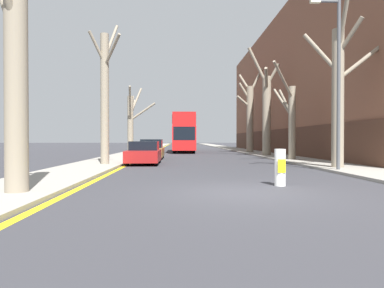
{
  "coord_description": "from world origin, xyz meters",
  "views": [
    {
      "loc": [
        -1.8,
        -9.43,
        1.48
      ],
      "look_at": [
        -0.48,
        25.4,
        1.03
      ],
      "focal_mm": 32.0,
      "sensor_mm": 36.0,
      "label": 1
    }
  ],
  "objects_px": {
    "traffic_bollard": "(280,167)",
    "street_tree_right_2": "(266,111)",
    "street_tree_left_1": "(105,95)",
    "street_tree_left_2": "(131,121)",
    "double_decker_bus": "(184,131)",
    "parked_car_0": "(144,153)",
    "lamp_post": "(337,75)",
    "street_tree_left_0": "(13,45)",
    "street_tree_right_3": "(250,115)",
    "street_tree_right_0": "(339,91)",
    "parked_car_1": "(152,150)",
    "street_tree_right_1": "(291,119)"
  },
  "relations": [
    {
      "from": "parked_car_1",
      "to": "double_decker_bus",
      "type": "bearing_deg",
      "value": 79.39
    },
    {
      "from": "double_decker_bus",
      "to": "parked_car_0",
      "type": "xyz_separation_m",
      "value": [
        -2.63,
        -19.63,
        -1.81
      ]
    },
    {
      "from": "street_tree_right_2",
      "to": "parked_car_1",
      "type": "bearing_deg",
      "value": -160.1
    },
    {
      "from": "street_tree_right_3",
      "to": "lamp_post",
      "type": "distance_m",
      "value": 22.6
    },
    {
      "from": "street_tree_left_2",
      "to": "street_tree_right_3",
      "type": "xyz_separation_m",
      "value": [
        12.02,
        7.94,
        1.15
      ]
    },
    {
      "from": "street_tree_right_2",
      "to": "street_tree_right_3",
      "type": "bearing_deg",
      "value": 88.67
    },
    {
      "from": "street_tree_right_0",
      "to": "traffic_bollard",
      "type": "distance_m",
      "value": 8.07
    },
    {
      "from": "street_tree_right_2",
      "to": "parked_car_1",
      "type": "xyz_separation_m",
      "value": [
        -9.8,
        -3.55,
        -3.3
      ]
    },
    {
      "from": "double_decker_bus",
      "to": "parked_car_0",
      "type": "height_order",
      "value": "double_decker_bus"
    },
    {
      "from": "street_tree_left_1",
      "to": "street_tree_left_2",
      "type": "bearing_deg",
      "value": 90.06
    },
    {
      "from": "street_tree_left_2",
      "to": "lamp_post",
      "type": "bearing_deg",
      "value": -52.36
    },
    {
      "from": "street_tree_right_1",
      "to": "traffic_bollard",
      "type": "bearing_deg",
      "value": -109.63
    },
    {
      "from": "traffic_bollard",
      "to": "lamp_post",
      "type": "bearing_deg",
      "value": 48.98
    },
    {
      "from": "street_tree_left_1",
      "to": "parked_car_0",
      "type": "distance_m",
      "value": 4.17
    },
    {
      "from": "street_tree_right_0",
      "to": "street_tree_right_2",
      "type": "height_order",
      "value": "street_tree_right_2"
    },
    {
      "from": "street_tree_left_0",
      "to": "street_tree_right_2",
      "type": "bearing_deg",
      "value": 60.08
    },
    {
      "from": "street_tree_left_0",
      "to": "double_decker_bus",
      "type": "relative_size",
      "value": 0.71
    },
    {
      "from": "street_tree_right_1",
      "to": "street_tree_right_0",
      "type": "bearing_deg",
      "value": -88.66
    },
    {
      "from": "street_tree_right_0",
      "to": "traffic_bollard",
      "type": "bearing_deg",
      "value": -128.97
    },
    {
      "from": "street_tree_right_2",
      "to": "street_tree_right_3",
      "type": "xyz_separation_m",
      "value": [
        0.19,
        8.01,
        0.23
      ]
    },
    {
      "from": "street_tree_left_2",
      "to": "parked_car_1",
      "type": "bearing_deg",
      "value": -60.64
    },
    {
      "from": "street_tree_left_0",
      "to": "double_decker_bus",
      "type": "height_order",
      "value": "street_tree_left_0"
    },
    {
      "from": "street_tree_right_3",
      "to": "parked_car_1",
      "type": "bearing_deg",
      "value": -130.82
    },
    {
      "from": "street_tree_right_3",
      "to": "parked_car_1",
      "type": "relative_size",
      "value": 2.4
    },
    {
      "from": "street_tree_left_0",
      "to": "street_tree_right_1",
      "type": "distance_m",
      "value": 18.69
    },
    {
      "from": "street_tree_right_1",
      "to": "double_decker_bus",
      "type": "height_order",
      "value": "street_tree_right_1"
    },
    {
      "from": "traffic_bollard",
      "to": "street_tree_left_2",
      "type": "bearing_deg",
      "value": 111.03
    },
    {
      "from": "street_tree_left_2",
      "to": "street_tree_right_3",
      "type": "bearing_deg",
      "value": 33.45
    },
    {
      "from": "street_tree_left_0",
      "to": "street_tree_right_0",
      "type": "distance_m",
      "value": 14.27
    },
    {
      "from": "street_tree_right_0",
      "to": "double_decker_bus",
      "type": "height_order",
      "value": "street_tree_right_0"
    },
    {
      "from": "street_tree_left_1",
      "to": "double_decker_bus",
      "type": "xyz_separation_m",
      "value": [
        4.66,
        21.1,
        -1.53
      ]
    },
    {
      "from": "traffic_bollard",
      "to": "street_tree_right_2",
      "type": "bearing_deg",
      "value": 76.82
    },
    {
      "from": "street_tree_left_0",
      "to": "street_tree_left_2",
      "type": "height_order",
      "value": "street_tree_left_0"
    },
    {
      "from": "street_tree_right_2",
      "to": "double_decker_bus",
      "type": "height_order",
      "value": "street_tree_right_2"
    },
    {
      "from": "street_tree_left_0",
      "to": "parked_car_0",
      "type": "height_order",
      "value": "street_tree_left_0"
    },
    {
      "from": "street_tree_right_1",
      "to": "traffic_bollard",
      "type": "height_order",
      "value": "street_tree_right_1"
    },
    {
      "from": "street_tree_right_2",
      "to": "street_tree_right_3",
      "type": "distance_m",
      "value": 8.02
    },
    {
      "from": "street_tree_left_1",
      "to": "street_tree_right_1",
      "type": "relative_size",
      "value": 1.3
    },
    {
      "from": "street_tree_left_1",
      "to": "street_tree_right_0",
      "type": "bearing_deg",
      "value": -12.97
    },
    {
      "from": "street_tree_left_0",
      "to": "traffic_bollard",
      "type": "xyz_separation_m",
      "value": [
        7.51,
        1.73,
        -3.34
      ]
    },
    {
      "from": "street_tree_right_3",
      "to": "street_tree_left_1",
      "type": "bearing_deg",
      "value": -122.85
    },
    {
      "from": "street_tree_left_2",
      "to": "street_tree_right_2",
      "type": "relative_size",
      "value": 0.65
    },
    {
      "from": "parked_car_0",
      "to": "parked_car_1",
      "type": "height_order",
      "value": "parked_car_1"
    },
    {
      "from": "street_tree_left_2",
      "to": "double_decker_bus",
      "type": "bearing_deg",
      "value": 65.89
    },
    {
      "from": "street_tree_right_0",
      "to": "traffic_bollard",
      "type": "relative_size",
      "value": 6.91
    },
    {
      "from": "parked_car_0",
      "to": "street_tree_left_2",
      "type": "bearing_deg",
      "value": 102.49
    },
    {
      "from": "street_tree_left_0",
      "to": "street_tree_left_2",
      "type": "distance_m",
      "value": 20.91
    },
    {
      "from": "street_tree_left_2",
      "to": "street_tree_right_1",
      "type": "xyz_separation_m",
      "value": [
        11.85,
        -6.6,
        -0.15
      ]
    },
    {
      "from": "street_tree_right_0",
      "to": "parked_car_0",
      "type": "bearing_deg",
      "value": 157.01
    },
    {
      "from": "parked_car_1",
      "to": "street_tree_left_1",
      "type": "bearing_deg",
      "value": -106.04
    }
  ]
}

